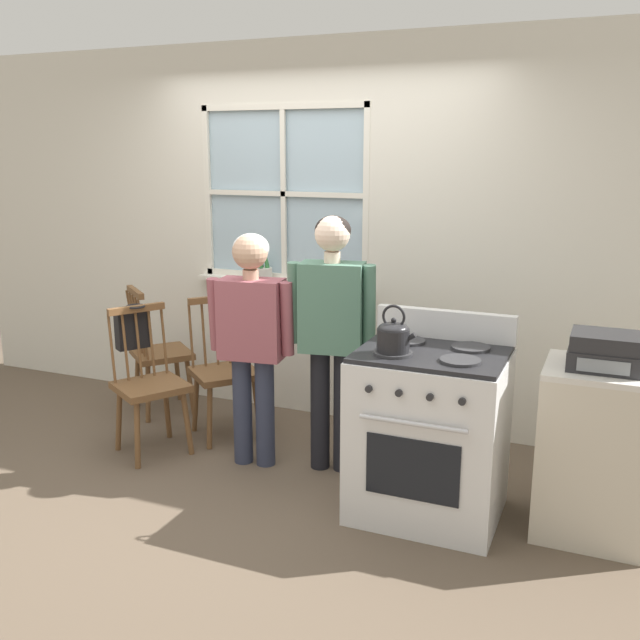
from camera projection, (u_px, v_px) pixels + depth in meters
name	position (u px, v px, depth m)	size (l,w,h in m)	color
ground_plane	(231.00, 492.00, 4.17)	(16.00, 16.00, 0.00)	brown
wall_back	(326.00, 239.00, 5.11)	(6.40, 0.16, 2.70)	silver
chair_by_window	(150.00, 386.00, 4.63)	(0.56, 0.57, 0.96)	brown
chair_near_wall	(159.00, 354.00, 5.35)	(0.58, 0.58, 0.96)	brown
chair_center_cluster	(224.00, 373.00, 4.91)	(0.58, 0.58, 0.96)	brown
person_elderly_left	(252.00, 326.00, 4.35)	(0.55, 0.26, 1.47)	#2D3347
person_teen_center	(332.00, 319.00, 4.26)	(0.54, 0.27, 1.58)	black
stove	(429.00, 432.00, 3.83)	(0.78, 0.68, 1.08)	silver
kettle	(393.00, 336.00, 3.65)	(0.21, 0.17, 0.25)	black
potted_plant	(263.00, 270.00, 5.26)	(0.13, 0.13, 0.26)	beige
handbag	(133.00, 328.00, 4.74)	(0.25, 0.24, 0.31)	black
side_counter	(595.00, 451.00, 3.64)	(0.55, 0.50, 0.90)	beige
stereo	(605.00, 352.00, 3.49)	(0.34, 0.29, 0.18)	#232326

